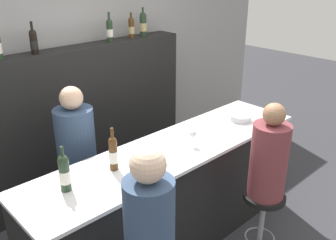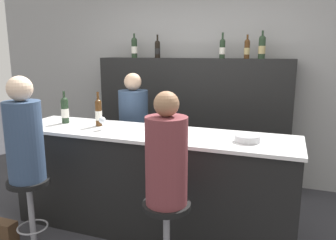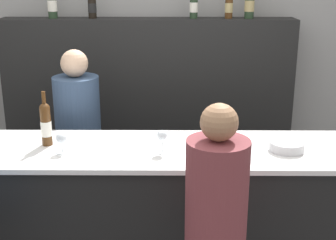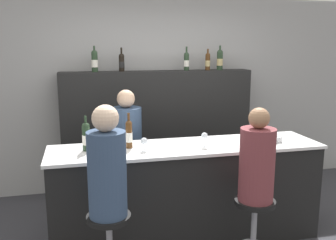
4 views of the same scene
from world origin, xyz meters
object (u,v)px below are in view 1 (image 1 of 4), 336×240
at_px(wine_bottle_backbar_1, 34,41).
at_px(wine_bottle_backbar_2, 110,30).
at_px(wine_bottle_counter_1, 113,153).
at_px(bar_stool_right, 263,209).
at_px(wine_glass_0, 138,160).
at_px(metal_bowl, 241,118).
at_px(wine_bottle_backbar_4, 143,24).
at_px(guest_seated_left, 149,223).
at_px(wine_bottle_counter_0, 64,172).
at_px(wine_bottle_backbar_3, 131,27).
at_px(guest_seated_right, 269,157).
at_px(bartender, 79,170).
at_px(wine_glass_1, 193,135).

height_order(wine_bottle_backbar_1, wine_bottle_backbar_2, wine_bottle_backbar_2).
height_order(wine_bottle_counter_1, bar_stool_right, wine_bottle_counter_1).
bearing_deg(wine_bottle_backbar_1, wine_bottle_counter_1, -94.20).
distance_m(wine_glass_0, metal_bowl, 1.34).
relative_size(wine_bottle_backbar_4, bar_stool_right, 0.50).
bearing_deg(wine_glass_0, guest_seated_left, -123.78).
relative_size(wine_bottle_counter_0, wine_bottle_backbar_3, 1.18).
distance_m(guest_seated_right, bartender, 1.69).
height_order(wine_bottle_counter_1, guest_seated_right, guest_seated_right).
xyz_separation_m(wine_bottle_counter_1, guest_seated_left, (-0.27, -0.72, -0.08)).
distance_m(guest_seated_left, bar_stool_right, 1.36).
bearing_deg(bar_stool_right, guest_seated_right, 153.43).
xyz_separation_m(wine_bottle_backbar_2, bartender, (-0.90, -0.67, -1.08)).
height_order(wine_bottle_counter_0, wine_bottle_backbar_2, wine_bottle_backbar_2).
distance_m(wine_bottle_counter_1, bar_stool_right, 1.37).
relative_size(wine_bottle_backbar_1, bartender, 0.20).
relative_size(wine_bottle_counter_0, metal_bowl, 1.59).
relative_size(wine_bottle_backbar_4, wine_glass_1, 2.27).
height_order(wine_glass_0, wine_glass_1, wine_glass_1).
height_order(wine_bottle_backbar_3, wine_glass_0, wine_bottle_backbar_3).
relative_size(wine_bottle_counter_1, wine_glass_1, 2.38).
relative_size(guest_seated_left, guest_seated_right, 1.09).
xyz_separation_m(wine_glass_0, wine_glass_1, (0.59, -0.00, 0.02)).
xyz_separation_m(wine_bottle_backbar_1, wine_glass_1, (0.62, -1.47, -0.66)).
height_order(wine_bottle_counter_0, bar_stool_right, wine_bottle_counter_0).
height_order(wine_glass_0, bar_stool_right, wine_glass_0).
xyz_separation_m(bar_stool_right, bartender, (-0.93, 1.38, 0.17)).
bearing_deg(wine_bottle_counter_0, wine_bottle_backbar_1, 69.48).
distance_m(wine_bottle_counter_0, bartender, 0.92).
xyz_separation_m(wine_glass_1, guest_seated_left, (-0.98, -0.58, -0.05)).
bearing_deg(wine_bottle_backbar_2, metal_bowl, -70.39).
distance_m(wine_bottle_counter_0, wine_bottle_counter_1, 0.40).
distance_m(wine_bottle_backbar_3, wine_bottle_backbar_4, 0.17).
bearing_deg(wine_glass_1, bartender, 129.63).
distance_m(wine_bottle_counter_0, wine_bottle_backbar_2, 2.01).
xyz_separation_m(wine_bottle_counter_1, wine_bottle_backbar_4, (1.43, 1.34, 0.64)).
xyz_separation_m(wine_glass_0, bartender, (-0.06, 0.80, -0.40)).
bearing_deg(bar_stool_right, guest_seated_left, 180.00).
height_order(wine_glass_1, bartender, bartender).
bearing_deg(wine_bottle_counter_1, bartender, 84.90).
xyz_separation_m(wine_bottle_backbar_4, metal_bowl, (0.04, -1.42, -0.75)).
bearing_deg(wine_bottle_counter_0, guest_seated_right, -27.29).
xyz_separation_m(wine_bottle_backbar_2, wine_glass_1, (-0.24, -1.47, -0.66)).
bearing_deg(guest_seated_left, wine_bottle_counter_1, 69.58).
xyz_separation_m(metal_bowl, guest_seated_left, (-1.73, -0.63, 0.03)).
relative_size(wine_bottle_backbar_2, bartender, 0.21).
height_order(wine_bottle_backbar_2, wine_glass_0, wine_bottle_backbar_2).
xyz_separation_m(metal_bowl, bar_stool_right, (-0.48, -0.63, -0.51)).
bearing_deg(bartender, wine_bottle_backbar_4, 26.23).
distance_m(wine_bottle_backbar_2, guest_seated_right, 2.19).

